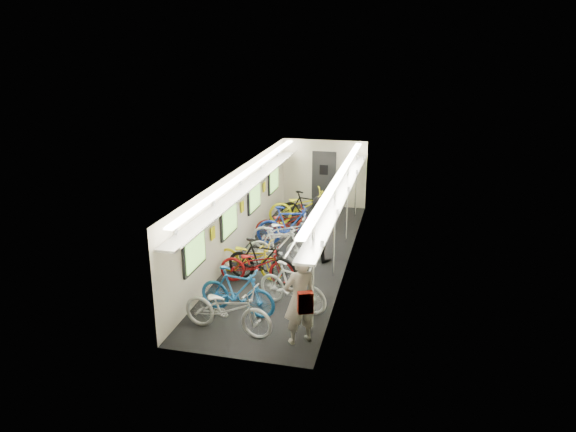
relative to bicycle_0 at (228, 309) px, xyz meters
The scene contains 16 objects.
train_car_shell 4.98m from the bicycle_0, 89.66° to the left, with size 10.00×10.00×10.00m.
bicycle_0 is the anchor object (origin of this frame).
bicycle_1 0.75m from the bicycle_0, 94.33° to the left, with size 0.50×1.75×1.05m, color #1C60AB.
bicycle_2 2.32m from the bicycle_0, 92.13° to the left, with size 0.64×1.83×0.96m, color maroon.
bicycle_3 2.38m from the bicycle_0, 89.49° to the left, with size 0.52×1.84×1.11m, color black.
bicycle_4 2.71m from the bicycle_0, 98.06° to the left, with size 0.64×1.84×0.97m, color yellow.
bicycle_5 3.56m from the bicycle_0, 87.85° to the left, with size 0.48×1.70×1.02m, color silver.
bicycle_6 4.62m from the bicycle_0, 89.19° to the left, with size 0.67×1.93×1.01m, color silver.
bicycle_7 5.02m from the bicycle_0, 88.96° to the left, with size 0.54×1.93×1.16m, color #1A379F.
bicycle_8 5.51m from the bicycle_0, 91.42° to the left, with size 0.64×1.85×0.97m, color maroon.
bicycle_9 6.70m from the bicycle_0, 87.62° to the left, with size 0.54×1.91×1.15m, color black.
bicycle_10 6.96m from the bicycle_0, 89.50° to the left, with size 0.77×2.20×1.15m, color yellow.
bicycle_11 1.64m from the bicycle_0, 51.44° to the left, with size 0.48×1.71×1.03m, color silver.
passenger_near 1.51m from the bicycle_0, ahead, with size 0.66×0.43×1.82m, color gray.
passenger_mid 4.27m from the bicycle_0, 75.72° to the left, with size 0.85×0.66×1.75m, color black.
backpack 2.07m from the bicycle_0, 25.83° to the right, with size 0.26×0.14×0.38m, color #A81A10.
Camera 1 is at (2.87, -12.69, 5.37)m, focal length 32.00 mm.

